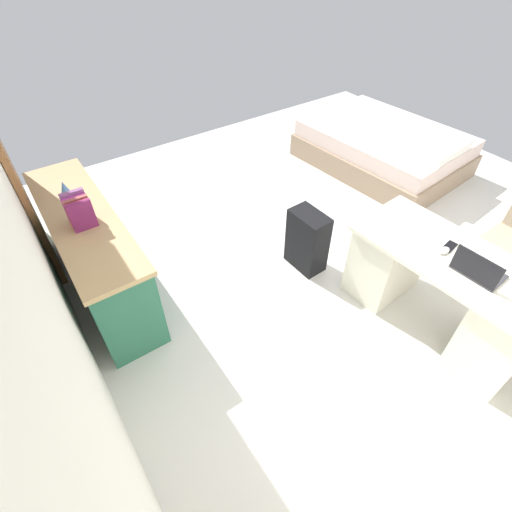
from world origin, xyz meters
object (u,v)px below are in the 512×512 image
credenza (94,253)px  cell_phone_by_mouse (450,247)px  laptop (478,270)px  computer_mouse (444,251)px  bed (383,148)px  suitcase_black (307,241)px  desk (441,290)px  figurine_small (64,187)px

credenza → cell_phone_by_mouse: size_ratio=13.24×
laptop → cell_phone_by_mouse: (0.27, -0.11, -0.04)m
laptop → computer_mouse: 0.27m
bed → cell_phone_by_mouse: bearing=140.2°
cell_phone_by_mouse → suitcase_black: bearing=15.4°
computer_mouse → cell_phone_by_mouse: (0.01, -0.08, -0.01)m
desk → laptop: (-0.18, 0.05, 0.39)m
desk → bed: bearing=-39.3°
laptop → figurine_small: size_ratio=2.94×
bed → laptop: (-2.14, 1.66, 0.53)m
computer_mouse → suitcase_black: bearing=16.7°
credenza → bed: 3.67m
suitcase_black → computer_mouse: bearing=-161.7°
desk → credenza: bearing=47.3°
figurine_small → credenza: bearing=-179.8°
figurine_small → desk: bearing=-137.7°
bed → figurine_small: bearing=85.3°
credenza → laptop: 2.91m
suitcase_black → laptop: size_ratio=1.82×
cell_phone_by_mouse → figurine_small: (2.17, 2.11, 0.13)m
suitcase_black → bed: bearing=-68.7°
desk → cell_phone_by_mouse: size_ratio=10.88×
cell_phone_by_mouse → figurine_small: size_ratio=1.24×
cell_phone_by_mouse → credenza: bearing=40.3°
bed → cell_phone_by_mouse: cell_phone_by_mouse is taller
bed → suitcase_black: bearing=113.4°
cell_phone_by_mouse → figurine_small: bearing=35.2°
bed → credenza: bearing=91.0°
credenza → laptop: bearing=-136.0°
desk → credenza: (1.90, 2.06, 0.02)m
desk → computer_mouse: computer_mouse is taller
laptop → computer_mouse: laptop is taller
suitcase_black → laptop: laptop is taller
credenza → computer_mouse: 2.74m
desk → figurine_small: bearing=42.3°
credenza → suitcase_black: size_ratio=3.05×
desk → laptop: bearing=162.7°
desk → cell_phone_by_mouse: cell_phone_by_mouse is taller
credenza → bed: (0.06, -3.66, -0.16)m
desk → suitcase_black: desk is taller
credenza → figurine_small: (0.36, 0.00, 0.45)m
credenza → laptop: laptop is taller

